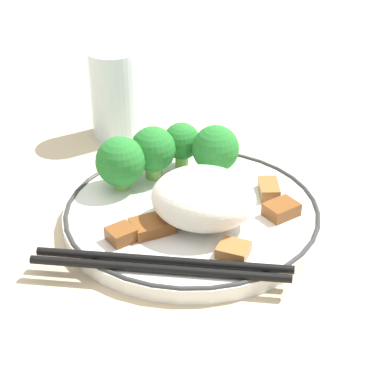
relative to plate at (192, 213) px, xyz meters
name	(u,v)px	position (x,y,z in m)	size (l,w,h in m)	color
ground_plane	(192,221)	(0.00, 0.00, -0.01)	(3.00, 3.00, 0.00)	#C6B28E
plate	(192,213)	(0.00, 0.00, 0.00)	(0.26, 0.26, 0.02)	white
rice_mound	(203,198)	(0.02, -0.02, 0.03)	(0.10, 0.09, 0.06)	white
broccoli_back_left	(216,149)	(0.01, 0.07, 0.04)	(0.05, 0.05, 0.06)	#7FB756
broccoli_back_center	(182,142)	(-0.04, 0.08, 0.04)	(0.04, 0.04, 0.05)	#7FB756
broccoli_back_right	(153,150)	(-0.06, 0.05, 0.04)	(0.05, 0.05, 0.06)	#7FB756
broccoli_mid_left	(121,162)	(-0.09, 0.02, 0.04)	(0.05, 0.05, 0.06)	#7FB756
meat_near_front	(234,250)	(0.06, -0.07, 0.01)	(0.03, 0.03, 0.01)	#9E6633
meat_near_left	(152,226)	(-0.03, -0.05, 0.01)	(0.05, 0.05, 0.01)	brown
meat_near_right	(281,209)	(0.09, 0.01, 0.01)	(0.04, 0.04, 0.01)	brown
meat_near_back	(208,201)	(0.01, 0.01, 0.01)	(0.04, 0.04, 0.01)	#995B28
meat_on_rice_edge	(269,189)	(0.07, 0.05, 0.01)	(0.03, 0.04, 0.01)	#9E6633
meat_mid_left	(121,234)	(-0.05, -0.07, 0.01)	(0.03, 0.03, 0.01)	brown
chopsticks	(162,265)	(0.00, -0.10, 0.01)	(0.23, 0.06, 0.01)	black
drinking_glass	(115,94)	(-0.15, 0.17, 0.05)	(0.06, 0.06, 0.11)	silver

